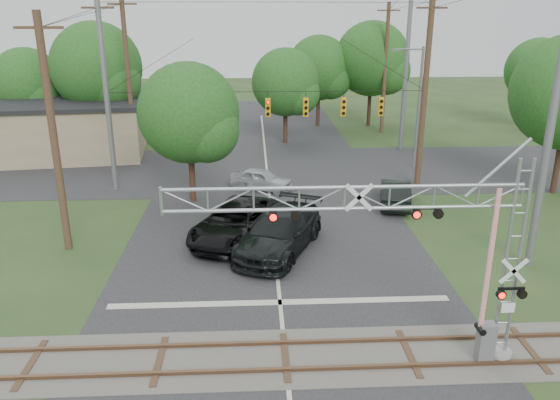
{
  "coord_description": "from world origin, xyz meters",
  "views": [
    {
      "loc": [
        -0.92,
        -12.8,
        10.5
      ],
      "look_at": [
        0.1,
        7.5,
        3.46
      ],
      "focal_mm": 35.0,
      "sensor_mm": 36.0,
      "label": 1
    }
  ],
  "objects_px": {
    "sedan_silver": "(262,179)",
    "commercial_building": "(24,128)",
    "streetlight": "(417,102)",
    "traffic_signal_span": "(283,98)",
    "car_dark": "(280,232)",
    "crossing_gantry": "(411,242)",
    "pickup_black": "(236,222)"
  },
  "relations": [
    {
      "from": "crossing_gantry",
      "to": "car_dark",
      "type": "distance_m",
      "value": 9.85
    },
    {
      "from": "crossing_gantry",
      "to": "car_dark",
      "type": "relative_size",
      "value": 1.7
    },
    {
      "from": "sedan_silver",
      "to": "commercial_building",
      "type": "bearing_deg",
      "value": 85.08
    },
    {
      "from": "car_dark",
      "to": "sedan_silver",
      "type": "bearing_deg",
      "value": 118.11
    },
    {
      "from": "crossing_gantry",
      "to": "car_dark",
      "type": "xyz_separation_m",
      "value": [
        -3.43,
        8.65,
        -3.21
      ]
    },
    {
      "from": "pickup_black",
      "to": "streetlight",
      "type": "distance_m",
      "value": 17.75
    },
    {
      "from": "pickup_black",
      "to": "streetlight",
      "type": "bearing_deg",
      "value": 67.25
    },
    {
      "from": "pickup_black",
      "to": "car_dark",
      "type": "relative_size",
      "value": 0.99
    },
    {
      "from": "commercial_building",
      "to": "streetlight",
      "type": "relative_size",
      "value": 2.26
    },
    {
      "from": "car_dark",
      "to": "sedan_silver",
      "type": "relative_size",
      "value": 1.64
    },
    {
      "from": "traffic_signal_span",
      "to": "pickup_black",
      "type": "bearing_deg",
      "value": -108.26
    },
    {
      "from": "commercial_building",
      "to": "streetlight",
      "type": "xyz_separation_m",
      "value": [
        28.62,
        -4.8,
        2.56
      ]
    },
    {
      "from": "traffic_signal_span",
      "to": "pickup_black",
      "type": "xyz_separation_m",
      "value": [
        -2.7,
        -8.18,
        -4.72
      ]
    },
    {
      "from": "pickup_black",
      "to": "crossing_gantry",
      "type": "bearing_deg",
      "value": -40.0
    },
    {
      "from": "crossing_gantry",
      "to": "commercial_building",
      "type": "xyz_separation_m",
      "value": [
        -21.95,
        27.36,
        -2.04
      ]
    },
    {
      "from": "streetlight",
      "to": "sedan_silver",
      "type": "bearing_deg",
      "value": -156.64
    },
    {
      "from": "traffic_signal_span",
      "to": "car_dark",
      "type": "xyz_separation_m",
      "value": [
        -0.65,
        -9.7,
        -4.68
      ]
    },
    {
      "from": "pickup_black",
      "to": "sedan_silver",
      "type": "height_order",
      "value": "pickup_black"
    },
    {
      "from": "pickup_black",
      "to": "streetlight",
      "type": "relative_size",
      "value": 0.76
    },
    {
      "from": "car_dark",
      "to": "sedan_silver",
      "type": "distance_m",
      "value": 9.28
    },
    {
      "from": "car_dark",
      "to": "streetlight",
      "type": "bearing_deg",
      "value": 77.95
    },
    {
      "from": "traffic_signal_span",
      "to": "streetlight",
      "type": "height_order",
      "value": "traffic_signal_span"
    },
    {
      "from": "traffic_signal_span",
      "to": "streetlight",
      "type": "relative_size",
      "value": 2.33
    },
    {
      "from": "car_dark",
      "to": "streetlight",
      "type": "height_order",
      "value": "streetlight"
    },
    {
      "from": "sedan_silver",
      "to": "streetlight",
      "type": "distance_m",
      "value": 12.39
    },
    {
      "from": "pickup_black",
      "to": "commercial_building",
      "type": "xyz_separation_m",
      "value": [
        -16.47,
        17.18,
        1.22
      ]
    },
    {
      "from": "crossing_gantry",
      "to": "pickup_black",
      "type": "bearing_deg",
      "value": 118.3
    },
    {
      "from": "sedan_silver",
      "to": "pickup_black",
      "type": "bearing_deg",
      "value": -167.1
    },
    {
      "from": "commercial_building",
      "to": "car_dark",
      "type": "bearing_deg",
      "value": -52.13
    },
    {
      "from": "traffic_signal_span",
      "to": "car_dark",
      "type": "distance_m",
      "value": 10.79
    },
    {
      "from": "streetlight",
      "to": "commercial_building",
      "type": "bearing_deg",
      "value": 170.47
    },
    {
      "from": "crossing_gantry",
      "to": "traffic_signal_span",
      "type": "xyz_separation_m",
      "value": [
        -2.78,
        18.35,
        1.47
      ]
    }
  ]
}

